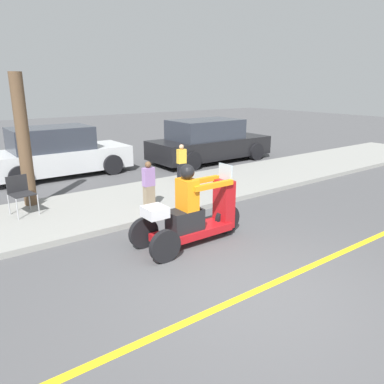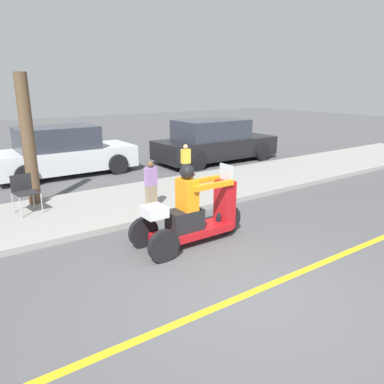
{
  "view_description": "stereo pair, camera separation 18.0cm",
  "coord_description": "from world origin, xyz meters",
  "px_view_note": "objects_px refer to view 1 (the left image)",
  "views": [
    {
      "loc": [
        -3.46,
        -3.21,
        2.81
      ],
      "look_at": [
        0.3,
        1.87,
        0.97
      ],
      "focal_mm": 35.0,
      "sensor_mm": 36.0,
      "label": 1
    },
    {
      "loc": [
        -3.32,
        -3.32,
        2.81
      ],
      "look_at": [
        0.3,
        1.87,
        0.97
      ],
      "focal_mm": 35.0,
      "sensor_mm": 36.0,
      "label": 2
    }
  ],
  "objects_px": {
    "spectator_end_of_line": "(149,186)",
    "parked_car_lot_left": "(57,153)",
    "motorcycle_trike": "(193,216)",
    "parked_car_lot_far": "(209,142)",
    "folding_chair_curbside": "(20,191)",
    "spectator_with_child": "(182,163)",
    "tree_trunk": "(23,141)"
  },
  "relations": [
    {
      "from": "folding_chair_curbside",
      "to": "parked_car_lot_far",
      "type": "xyz_separation_m",
      "value": [
        7.16,
        2.5,
        0.1
      ]
    },
    {
      "from": "parked_car_lot_left",
      "to": "spectator_with_child",
      "type": "bearing_deg",
      "value": -52.12
    },
    {
      "from": "motorcycle_trike",
      "to": "parked_car_lot_far",
      "type": "relative_size",
      "value": 0.48
    },
    {
      "from": "motorcycle_trike",
      "to": "tree_trunk",
      "type": "relative_size",
      "value": 0.75
    },
    {
      "from": "spectator_with_child",
      "to": "folding_chair_curbside",
      "type": "relative_size",
      "value": 1.28
    },
    {
      "from": "spectator_with_child",
      "to": "parked_car_lot_far",
      "type": "height_order",
      "value": "parked_car_lot_far"
    },
    {
      "from": "spectator_with_child",
      "to": "spectator_end_of_line",
      "type": "height_order",
      "value": "spectator_end_of_line"
    },
    {
      "from": "folding_chair_curbside",
      "to": "parked_car_lot_left",
      "type": "distance_m",
      "value": 3.98
    },
    {
      "from": "spectator_end_of_line",
      "to": "parked_car_lot_far",
      "type": "bearing_deg",
      "value": 38.57
    },
    {
      "from": "spectator_with_child",
      "to": "spectator_end_of_line",
      "type": "xyz_separation_m",
      "value": [
        -2.0,
        -1.6,
        0.01
      ]
    },
    {
      "from": "motorcycle_trike",
      "to": "parked_car_lot_left",
      "type": "xyz_separation_m",
      "value": [
        -0.3,
        6.71,
        0.19
      ]
    },
    {
      "from": "folding_chair_curbside",
      "to": "parked_car_lot_left",
      "type": "height_order",
      "value": "parked_car_lot_left"
    },
    {
      "from": "spectator_end_of_line",
      "to": "parked_car_lot_left",
      "type": "distance_m",
      "value": 4.84
    },
    {
      "from": "folding_chair_curbside",
      "to": "tree_trunk",
      "type": "relative_size",
      "value": 0.28
    },
    {
      "from": "spectator_with_child",
      "to": "folding_chair_curbside",
      "type": "distance_m",
      "value": 4.39
    },
    {
      "from": "spectator_end_of_line",
      "to": "parked_car_lot_far",
      "type": "distance_m",
      "value": 6.11
    },
    {
      "from": "folding_chair_curbside",
      "to": "parked_car_lot_far",
      "type": "bearing_deg",
      "value": 19.25
    },
    {
      "from": "spectator_end_of_line",
      "to": "motorcycle_trike",
      "type": "bearing_deg",
      "value": -95.9
    },
    {
      "from": "folding_chair_curbside",
      "to": "parked_car_lot_far",
      "type": "relative_size",
      "value": 0.18
    },
    {
      "from": "parked_car_lot_left",
      "to": "tree_trunk",
      "type": "bearing_deg",
      "value": -118.02
    },
    {
      "from": "spectator_with_child",
      "to": "parked_car_lot_far",
      "type": "bearing_deg",
      "value": 38.57
    },
    {
      "from": "motorcycle_trike",
      "to": "spectator_with_child",
      "type": "distance_m",
      "value": 4.13
    },
    {
      "from": "motorcycle_trike",
      "to": "spectator_end_of_line",
      "type": "xyz_separation_m",
      "value": [
        0.2,
        1.9,
        0.1
      ]
    },
    {
      "from": "parked_car_lot_left",
      "to": "parked_car_lot_far",
      "type": "bearing_deg",
      "value": -10.78
    },
    {
      "from": "folding_chair_curbside",
      "to": "spectator_with_child",
      "type": "bearing_deg",
      "value": 3.74
    },
    {
      "from": "parked_car_lot_far",
      "to": "folding_chair_curbside",
      "type": "bearing_deg",
      "value": -160.75
    },
    {
      "from": "parked_car_lot_left",
      "to": "parked_car_lot_far",
      "type": "distance_m",
      "value": 5.37
    },
    {
      "from": "parked_car_lot_far",
      "to": "spectator_with_child",
      "type": "bearing_deg",
      "value": -141.43
    },
    {
      "from": "folding_chair_curbside",
      "to": "tree_trunk",
      "type": "height_order",
      "value": "tree_trunk"
    },
    {
      "from": "parked_car_lot_far",
      "to": "spectator_end_of_line",
      "type": "bearing_deg",
      "value": -141.43
    },
    {
      "from": "spectator_with_child",
      "to": "parked_car_lot_left",
      "type": "height_order",
      "value": "parked_car_lot_left"
    },
    {
      "from": "spectator_with_child",
      "to": "tree_trunk",
      "type": "distance_m",
      "value": 4.19
    }
  ]
}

